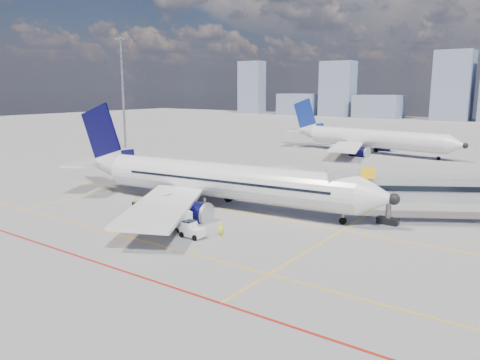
# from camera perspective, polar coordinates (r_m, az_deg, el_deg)

# --- Properties ---
(ground) EXTENTS (420.00, 420.00, 0.00)m
(ground) POSITION_cam_1_polar(r_m,az_deg,el_deg) (49.15, -6.73, -5.55)
(ground) COLOR gray
(ground) RESTS_ON ground
(apron_markings) EXTENTS (90.00, 35.12, 0.01)m
(apron_markings) POSITION_cam_1_polar(r_m,az_deg,el_deg) (46.86, -10.48, -6.49)
(apron_markings) COLOR yellow
(apron_markings) RESTS_ON ground
(jet_bridge) EXTENTS (23.55, 15.78, 6.30)m
(jet_bridge) POSITION_cam_1_polar(r_m,az_deg,el_deg) (53.37, 25.80, -1.13)
(jet_bridge) COLOR #979A9F
(jet_bridge) RESTS_ON ground
(floodlight_mast_nw) EXTENTS (3.20, 0.61, 25.45)m
(floodlight_mast_nw) POSITION_cam_1_polar(r_m,az_deg,el_deg) (114.54, -14.10, 10.57)
(floodlight_mast_nw) COLOR gray
(floodlight_mast_nw) RESTS_ON ground
(main_aircraft) EXTENTS (43.09, 37.49, 12.61)m
(main_aircraft) POSITION_cam_1_polar(r_m,az_deg,el_deg) (56.40, -3.51, 0.04)
(main_aircraft) COLOR silver
(main_aircraft) RESTS_ON ground
(second_aircraft) EXTENTS (41.04, 35.62, 12.02)m
(second_aircraft) POSITION_cam_1_polar(r_m,az_deg,el_deg) (106.80, 15.30, 4.92)
(second_aircraft) COLOR silver
(second_aircraft) RESTS_ON ground
(baggage_tug) EXTENTS (2.33, 1.44, 1.59)m
(baggage_tug) POSITION_cam_1_polar(r_m,az_deg,el_deg) (45.14, -5.93, -6.04)
(baggage_tug) COLOR silver
(baggage_tug) RESTS_ON ground
(cargo_dolly) EXTENTS (3.98, 2.89, 2.00)m
(cargo_dolly) POSITION_cam_1_polar(r_m,az_deg,el_deg) (48.12, -7.50, -4.58)
(cargo_dolly) COLOR black
(cargo_dolly) RESTS_ON ground
(belt_loader) EXTENTS (6.07, 2.07, 2.44)m
(belt_loader) POSITION_cam_1_polar(r_m,az_deg,el_deg) (55.72, -11.12, -3.01)
(belt_loader) COLOR black
(belt_loader) RESTS_ON ground
(ramp_worker) EXTENTS (0.60, 0.67, 1.53)m
(ramp_worker) POSITION_cam_1_polar(r_m,az_deg,el_deg) (44.90, -2.30, -6.08)
(ramp_worker) COLOR #F9FF1A
(ramp_worker) RESTS_ON ground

